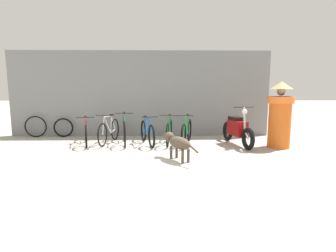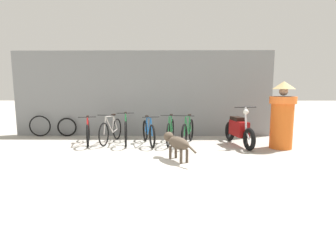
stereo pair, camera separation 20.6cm
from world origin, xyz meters
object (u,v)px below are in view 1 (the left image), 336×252
object	(u,v)px
bicycle_2	(124,131)
spare_tire_right	(63,128)
bicycle_1	(109,131)
bicycle_5	(187,132)
bicycle_4	(169,131)
bicycle_3	(147,133)
motorcycle	(237,130)
stray_dog	(178,142)
person_in_robes	(280,115)
bicycle_0	(86,133)
spare_tire_left	(36,127)

from	to	relation	value
bicycle_2	spare_tire_right	xyz separation A→B (m)	(-2.10, 1.07, -0.07)
bicycle_1	bicycle_5	bearing A→B (deg)	93.25
bicycle_1	bicycle_4	xyz separation A→B (m)	(1.71, -0.14, 0.00)
bicycle_2	bicycle_3	world-z (taller)	bicycle_2
bicycle_4	motorcycle	bearing A→B (deg)	90.74
stray_dog	spare_tire_right	distance (m)	4.49
bicycle_4	spare_tire_right	world-z (taller)	bicycle_4
person_in_robes	bicycle_0	bearing A→B (deg)	-22.48
bicycle_0	spare_tire_left	distance (m)	2.22
bicycle_5	spare_tire_left	distance (m)	4.86
motorcycle	bicycle_0	bearing A→B (deg)	-101.29
bicycle_2	motorcycle	world-z (taller)	motorcycle
motorcycle	spare_tire_right	distance (m)	5.38
bicycle_1	spare_tire_left	distance (m)	2.70
bicycle_0	stray_dog	size ratio (longest dim) A/B	1.46
bicycle_4	spare_tire_left	bearing A→B (deg)	-98.10
bicycle_2	stray_dog	world-z (taller)	bicycle_2
spare_tire_left	bicycle_3	bearing A→B (deg)	-17.68
bicycle_0	person_in_robes	distance (m)	5.23
bicycle_2	bicycle_3	xyz separation A→B (m)	(0.64, -0.09, -0.04)
bicycle_3	spare_tire_left	xyz separation A→B (m)	(-3.62, 1.15, 0.01)
spare_tire_left	bicycle_1	bearing A→B (deg)	-20.66
stray_dog	person_in_robes	xyz separation A→B (m)	(2.73, 1.18, 0.48)
spare_tire_left	spare_tire_right	world-z (taller)	spare_tire_left
bicycle_3	person_in_robes	world-z (taller)	person_in_robes
stray_dog	person_in_robes	bearing A→B (deg)	-97.49
bicycle_4	spare_tire_right	xyz separation A→B (m)	(-3.36, 1.10, -0.04)
bicycle_0	bicycle_3	bearing A→B (deg)	72.69
bicycle_0	stray_dog	bearing A→B (deg)	39.49
motorcycle	spare_tire_left	xyz separation A→B (m)	(-6.10, 1.27, -0.08)
bicycle_0	spare_tire_right	size ratio (longest dim) A/B	2.54
bicycle_3	motorcycle	bearing A→B (deg)	71.08
bicycle_1	motorcycle	xyz separation A→B (m)	(3.57, -0.32, 0.07)
bicycle_1	bicycle_0	bearing A→B (deg)	-65.38
spare_tire_left	stray_dog	bearing A→B (deg)	-32.59
bicycle_3	spare_tire_left	world-z (taller)	bicycle_3
bicycle_2	bicycle_5	bearing A→B (deg)	77.11
bicycle_1	spare_tire_right	bearing A→B (deg)	-111.09
spare_tire_left	bicycle_4	bearing A→B (deg)	-14.42
bicycle_2	motorcycle	distance (m)	3.13
bicycle_0	person_in_robes	xyz separation A→B (m)	(5.18, -0.50, 0.54)
bicycle_4	stray_dog	distance (m)	1.71
bicycle_3	bicycle_5	xyz separation A→B (m)	(1.10, -0.02, 0.02)
bicycle_0	bicycle_5	xyz separation A→B (m)	(2.80, -0.06, 0.02)
spare_tire_left	spare_tire_right	bearing A→B (deg)	0.70
bicycle_2	stray_dog	bearing A→B (deg)	29.82
bicycle_5	bicycle_4	bearing A→B (deg)	-86.97
bicycle_0	stray_dog	world-z (taller)	bicycle_0
bicycle_2	person_in_robes	size ratio (longest dim) A/B	0.99
bicycle_5	person_in_robes	world-z (taller)	person_in_robes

